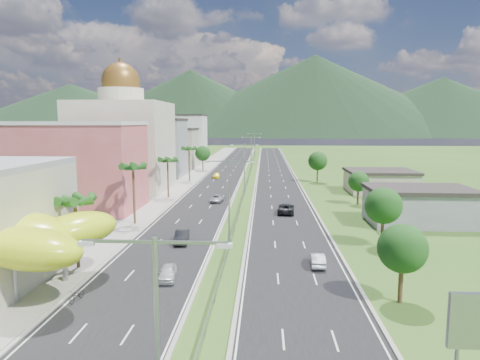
# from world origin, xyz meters

# --- Properties ---
(ground) EXTENTS (500.00, 500.00, 0.00)m
(ground) POSITION_xyz_m (0.00, 0.00, 0.00)
(ground) COLOR #2D5119
(ground) RESTS_ON ground
(road_left) EXTENTS (11.00, 260.00, 0.04)m
(road_left) POSITION_xyz_m (-7.50, 90.00, 0.02)
(road_left) COLOR black
(road_left) RESTS_ON ground
(road_right) EXTENTS (11.00, 260.00, 0.04)m
(road_right) POSITION_xyz_m (7.50, 90.00, 0.02)
(road_right) COLOR black
(road_right) RESTS_ON ground
(sidewalk_left) EXTENTS (7.00, 260.00, 0.12)m
(sidewalk_left) POSITION_xyz_m (-17.00, 90.00, 0.06)
(sidewalk_left) COLOR gray
(sidewalk_left) RESTS_ON ground
(median_guardrail) EXTENTS (0.10, 216.06, 0.76)m
(median_guardrail) POSITION_xyz_m (0.00, 71.99, 0.62)
(median_guardrail) COLOR gray
(median_guardrail) RESTS_ON ground
(streetlight_median_a) EXTENTS (6.04, 0.25, 11.00)m
(streetlight_median_a) POSITION_xyz_m (0.00, -25.00, 6.75)
(streetlight_median_a) COLOR gray
(streetlight_median_a) RESTS_ON ground
(streetlight_median_b) EXTENTS (6.04, 0.25, 11.00)m
(streetlight_median_b) POSITION_xyz_m (0.00, 10.00, 6.75)
(streetlight_median_b) COLOR gray
(streetlight_median_b) RESTS_ON ground
(streetlight_median_c) EXTENTS (6.04, 0.25, 11.00)m
(streetlight_median_c) POSITION_xyz_m (0.00, 50.00, 6.75)
(streetlight_median_c) COLOR gray
(streetlight_median_c) RESTS_ON ground
(streetlight_median_d) EXTENTS (6.04, 0.25, 11.00)m
(streetlight_median_d) POSITION_xyz_m (0.00, 95.00, 6.75)
(streetlight_median_d) COLOR gray
(streetlight_median_d) RESTS_ON ground
(streetlight_median_e) EXTENTS (6.04, 0.25, 11.00)m
(streetlight_median_e) POSITION_xyz_m (0.00, 140.00, 6.75)
(streetlight_median_e) COLOR gray
(streetlight_median_e) RESTS_ON ground
(lime_canopy) EXTENTS (18.00, 15.00, 7.40)m
(lime_canopy) POSITION_xyz_m (-20.00, -4.00, 4.99)
(lime_canopy) COLOR #BFDA15
(lime_canopy) RESTS_ON ground
(pink_shophouse) EXTENTS (20.00, 15.00, 15.00)m
(pink_shophouse) POSITION_xyz_m (-28.00, 32.00, 7.50)
(pink_shophouse) COLOR #BE504E
(pink_shophouse) RESTS_ON ground
(domed_building) EXTENTS (20.00, 20.00, 28.70)m
(domed_building) POSITION_xyz_m (-28.00, 55.00, 11.35)
(domed_building) COLOR #BDB09C
(domed_building) RESTS_ON ground
(midrise_grey) EXTENTS (16.00, 15.00, 16.00)m
(midrise_grey) POSITION_xyz_m (-27.00, 80.00, 8.00)
(midrise_grey) COLOR gray
(midrise_grey) RESTS_ON ground
(midrise_beige) EXTENTS (16.00, 15.00, 13.00)m
(midrise_beige) POSITION_xyz_m (-27.00, 102.00, 6.50)
(midrise_beige) COLOR #A09684
(midrise_beige) RESTS_ON ground
(midrise_white) EXTENTS (16.00, 15.00, 18.00)m
(midrise_white) POSITION_xyz_m (-27.00, 125.00, 9.00)
(midrise_white) COLOR silver
(midrise_white) RESTS_ON ground
(shed_near) EXTENTS (15.00, 10.00, 5.00)m
(shed_near) POSITION_xyz_m (28.00, 25.00, 2.50)
(shed_near) COLOR gray
(shed_near) RESTS_ON ground
(shed_far) EXTENTS (14.00, 12.00, 4.40)m
(shed_far) POSITION_xyz_m (30.00, 55.00, 2.20)
(shed_far) COLOR #A09684
(shed_far) RESTS_ON ground
(palm_tree_b) EXTENTS (3.60, 3.60, 8.10)m
(palm_tree_b) POSITION_xyz_m (-15.50, 2.00, 7.06)
(palm_tree_b) COLOR #47301C
(palm_tree_b) RESTS_ON ground
(palm_tree_c) EXTENTS (3.60, 3.60, 9.60)m
(palm_tree_c) POSITION_xyz_m (-15.50, 22.00, 8.50)
(palm_tree_c) COLOR #47301C
(palm_tree_c) RESTS_ON ground
(palm_tree_d) EXTENTS (3.60, 3.60, 8.60)m
(palm_tree_d) POSITION_xyz_m (-15.50, 45.00, 7.54)
(palm_tree_d) COLOR #47301C
(palm_tree_d) RESTS_ON ground
(palm_tree_e) EXTENTS (3.60, 3.60, 9.40)m
(palm_tree_e) POSITION_xyz_m (-15.50, 70.00, 8.31)
(palm_tree_e) COLOR #47301C
(palm_tree_e) RESTS_ON ground
(leafy_tree_lfar) EXTENTS (4.90, 4.90, 8.05)m
(leafy_tree_lfar) POSITION_xyz_m (-15.50, 95.00, 5.58)
(leafy_tree_lfar) COLOR #47301C
(leafy_tree_lfar) RESTS_ON ground
(leafy_tree_ra) EXTENTS (4.20, 4.20, 6.90)m
(leafy_tree_ra) POSITION_xyz_m (16.00, -5.00, 4.78)
(leafy_tree_ra) COLOR #47301C
(leafy_tree_ra) RESTS_ON ground
(leafy_tree_rb) EXTENTS (4.55, 4.55, 7.47)m
(leafy_tree_rb) POSITION_xyz_m (19.00, 12.00, 5.18)
(leafy_tree_rb) COLOR #47301C
(leafy_tree_rb) RESTS_ON ground
(leafy_tree_rc) EXTENTS (3.85, 3.85, 6.33)m
(leafy_tree_rc) POSITION_xyz_m (22.00, 40.00, 4.37)
(leafy_tree_rc) COLOR #47301C
(leafy_tree_rc) RESTS_ON ground
(leafy_tree_rd) EXTENTS (4.90, 4.90, 8.05)m
(leafy_tree_rd) POSITION_xyz_m (18.00, 70.00, 5.58)
(leafy_tree_rd) COLOR #47301C
(leafy_tree_rd) RESTS_ON ground
(mountain_ridge) EXTENTS (860.00, 140.00, 90.00)m
(mountain_ridge) POSITION_xyz_m (60.00, 450.00, 0.00)
(mountain_ridge) COLOR black
(mountain_ridge) RESTS_ON ground
(car_white_near_left) EXTENTS (2.02, 4.13, 1.36)m
(car_white_near_left) POSITION_xyz_m (-5.22, -0.88, 0.72)
(car_white_near_left) COLOR silver
(car_white_near_left) RESTS_ON road_left
(car_dark_left) EXTENTS (2.13, 4.93, 1.58)m
(car_dark_left) POSITION_xyz_m (-6.31, 12.05, 0.83)
(car_dark_left) COLOR black
(car_dark_left) RESTS_ON road_left
(car_silver_mid_left) EXTENTS (2.63, 5.05, 1.36)m
(car_silver_mid_left) POSITION_xyz_m (-4.93, 40.85, 0.72)
(car_silver_mid_left) COLOR #9A9CA2
(car_silver_mid_left) RESTS_ON road_left
(car_yellow_far_left) EXTENTS (2.24, 4.88, 1.38)m
(car_yellow_far_left) POSITION_xyz_m (-9.05, 76.43, 0.73)
(car_yellow_far_left) COLOR gold
(car_yellow_far_left) RESTS_ON road_left
(car_silver_right) EXTENTS (1.58, 4.27, 1.40)m
(car_silver_right) POSITION_xyz_m (10.03, 4.09, 0.74)
(car_silver_right) COLOR #B6B8BE
(car_silver_right) RESTS_ON road_right
(car_dark_far_right) EXTENTS (3.19, 6.13, 1.65)m
(car_dark_far_right) POSITION_xyz_m (7.99, 31.10, 0.86)
(car_dark_far_right) COLOR black
(car_dark_far_right) RESTS_ON road_right
(motorcycle) EXTENTS (0.96, 2.13, 1.32)m
(motorcycle) POSITION_xyz_m (-11.91, -6.41, 0.70)
(motorcycle) COLOR black
(motorcycle) RESTS_ON road_left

